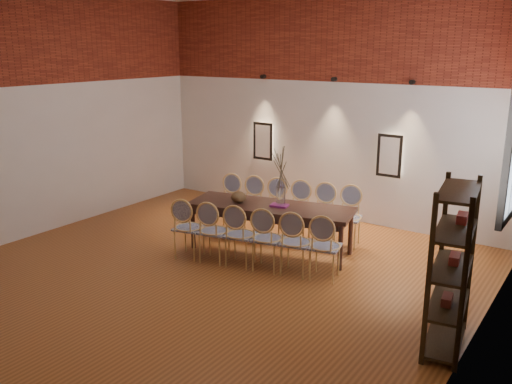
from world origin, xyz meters
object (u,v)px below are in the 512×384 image
Objects in this scene: chair_near_c at (240,235)px; bowl at (239,197)px; chair_near_e at (296,242)px; chair_far_c at (273,209)px; chair_far_e at (322,215)px; book at (279,205)px; chair_near_d at (267,238)px; chair_far_a at (228,204)px; vase at (281,197)px; chair_far_b at (250,206)px; chair_near_a at (189,228)px; chair_far_d at (297,212)px; chair_far_f at (348,218)px; chair_near_f at (325,246)px; chair_near_b at (214,231)px; dining_table at (270,228)px; shelving_rack at (451,267)px.

chair_near_c is 3.92× the size of bowl.
chair_near_e is 1.61m from chair_far_c.
chair_far_e is 0.90m from book.
chair_near_d and chair_far_a have the same top height.
book is at bearing -144.27° from vase.
chair_far_a and chair_far_b have the same top height.
chair_near_c is 0.80m from bowl.
bowl is (0.39, 0.74, 0.37)m from chair_near_a.
chair_near_e is 3.92× the size of bowl.
chair_far_d and chair_far_f have the same top height.
chair_far_e is (1.24, 0.27, 0.00)m from chair_far_b.
chair_near_f and chair_far_f have the same top height.
chair_near_e is 2.18m from chair_far_a.
chair_near_e and chair_near_f have the same top height.
chair_near_b is at bearing 180.00° from chair_near_d.
dining_table is at bearing 146.94° from chair_far_a.
chair_far_b is at bearing 140.87° from chair_near_f.
chair_far_c is at bearing 142.06° from shelving_rack.
chair_far_c and chair_far_f have the same top height.
chair_near_a is 1.00× the size of chair_far_a.
chair_near_e is at bearing -0.00° from chair_near_a.
dining_table is at bearing 72.92° from chair_near_c.
dining_table is at bearing 33.06° from chair_far_f.
dining_table is 2.70× the size of chair_near_d.
chair_far_d is at bearing -180.00° from chair_far_a.
chair_far_c is 1.27m from chair_far_f.
bowl is at bearing 67.51° from chair_far_c.
chair_far_e is at bearing 39.13° from chair_near_a.
vase is at bearing 40.75° from chair_near_b.
chair_far_a reaches higher than dining_table.
chair_near_a is 1.00× the size of chair_near_c.
chair_far_a and chair_far_e have the same top height.
chair_far_b is (0.41, 0.09, 0.00)m from chair_far_a.
shelving_rack is at bearing 134.13° from chair_far_d.
chair_near_b is at bearing 47.33° from chair_far_e.
chair_far_a is 1.46m from vase.
chair_far_d is 3.62m from shelving_rack.
vase reaches higher than chair_far_a.
chair_near_d is 1.00× the size of chair_far_d.
vase reaches higher than chair_near_d.
dining_table is at bearing 17.78° from bowl.
chair_near_e is at bearing -47.33° from dining_table.
chair_near_d is 2.81m from shelving_rack.
chair_near_c is at bearing -106.38° from vase.
chair_far_d reaches higher than dining_table.
chair_near_c is 3.62× the size of book.
chair_near_b and chair_near_e have the same top height.
chair_near_a is 1.00× the size of chair_near_e.
chair_near_e is (1.24, 0.27, 0.00)m from chair_near_b.
chair_near_c is 0.42m from chair_near_d.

